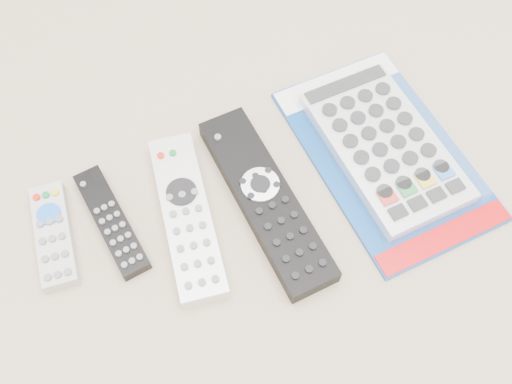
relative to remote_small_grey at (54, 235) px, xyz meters
name	(u,v)px	position (x,y,z in m)	size (l,w,h in m)	color
remote_small_grey	(54,235)	(0.00, 0.00, 0.00)	(0.06, 0.14, 0.02)	#B1B1B4
remote_slim_black	(112,222)	(0.07, -0.01, 0.00)	(0.05, 0.16, 0.02)	black
remote_silver_dvd	(187,216)	(0.15, -0.04, 0.00)	(0.10, 0.23, 0.03)	silver
remote_large_black	(266,199)	(0.25, -0.06, 0.00)	(0.07, 0.26, 0.03)	black
jumbo_remote_packaged	(385,145)	(0.42, -0.06, 0.01)	(0.19, 0.30, 0.04)	#0D4292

